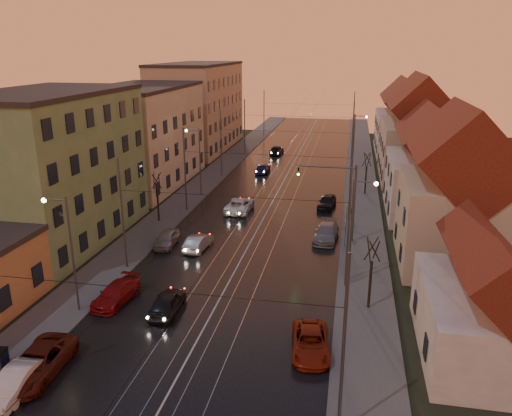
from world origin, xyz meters
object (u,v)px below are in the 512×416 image
Objects in this scene: street_lamp_3 at (356,137)px; driving_car_2 at (240,205)px; parked_right_1 at (326,233)px; parked_left_0 at (16,382)px; street_lamp_0 at (67,243)px; parked_right_0 at (311,342)px; street_lamp_1 at (356,220)px; traffic_light_mast at (343,193)px; parked_left_3 at (167,239)px; parked_right_2 at (327,202)px; driving_car_1 at (198,242)px; driving_car_0 at (167,302)px; parked_left_1 at (38,363)px; driving_car_3 at (263,168)px; street_lamp_2 at (197,155)px; driving_car_4 at (277,150)px; parked_left_2 at (116,293)px.

driving_car_2 is (-12.05, -21.13, -4.14)m from street_lamp_3.
parked_left_0 is at bearing -115.47° from parked_right_1.
parked_right_0 is at bearing -6.31° from street_lamp_0.
street_lamp_1 is 8.08m from traffic_light_mast.
street_lamp_3 is 36.00m from parked_left_3.
driving_car_1 is at bearing -119.16° from parked_right_2.
driving_car_2 is 1.33× the size of parked_left_0.
street_lamp_0 is 1.91× the size of driving_car_0.
street_lamp_3 is 1.63× the size of parked_right_1.
parked_left_1 is at bearing -167.57° from parked_right_0.
parked_right_1 is at bearing 56.75° from parked_left_0.
parked_right_2 reaches higher than driving_car_3.
parked_left_0 is 1.60m from parked_left_1.
street_lamp_0 reaches higher than parked_left_0.
driving_car_2 is 9.65m from parked_right_2.
parked_right_0 is at bearing -61.90° from street_lamp_2.
driving_car_1 is (-1.21, 10.79, -0.06)m from driving_car_0.
driving_car_4 is at bearing 84.01° from parked_left_1.
parked_left_1 is at bearing -108.09° from street_lamp_3.
driving_car_0 is 1.07× the size of parked_left_3.
driving_car_0 is 0.95× the size of driving_car_3.
parked_right_0 is at bearing 161.35° from driving_car_0.
driving_car_0 is at bearing -117.59° from parked_right_1.
driving_car_1 reaches higher than driving_car_3.
parked_right_1 is (-0.12, 17.99, 0.07)m from parked_right_0.
parked_right_1 is (-2.44, 8.24, -4.17)m from street_lamp_1.
street_lamp_3 is at bearing -106.92° from driving_car_1.
driving_car_1 is 17.51m from parked_right_2.
street_lamp_1 is at bearing 27.56° from parked_left_2.
traffic_light_mast reaches higher than driving_car_3.
street_lamp_3 is (18.21, 16.00, 0.00)m from street_lamp_2.
parked_right_1 is (10.21, -24.20, 0.07)m from driving_car_3.
parked_right_2 is (-2.90, -18.03, -4.18)m from street_lamp_3.
driving_car_2 is (0.02, 21.80, 0.03)m from driving_car_0.
parked_left_2 is at bearing -136.21° from traffic_light_mast.
street_lamp_2 reaches higher than parked_right_0.
driving_car_0 is 0.78× the size of driving_car_2.
driving_car_0 is at bearing -77.15° from street_lamp_2.
driving_car_3 is at bearing 131.10° from parked_right_2.
driving_car_0 is 10.35m from parked_left_0.
street_lamp_0 is 1.00× the size of street_lamp_3.
driving_car_0 is 0.80× the size of parked_left_1.
traffic_light_mast is 13.44m from driving_car_1.
street_lamp_2 reaches higher than driving_car_4.
parked_right_0 is at bearing -84.81° from parked_right_1.
street_lamp_0 is 19.89m from street_lamp_1.
street_lamp_2 is 1.93× the size of parked_right_2.
driving_car_3 is (-12.65, 32.44, -4.25)m from street_lamp_1.
street_lamp_1 is 1.63× the size of parked_right_1.
driving_car_2 reaches higher than parked_right_2.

